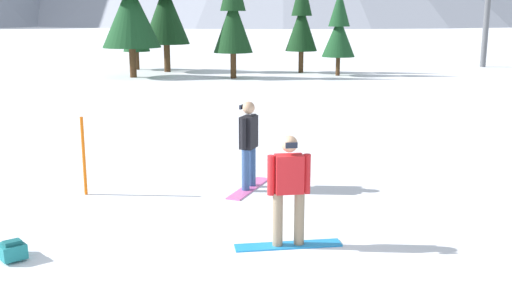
{
  "coord_description": "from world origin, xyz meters",
  "views": [
    {
      "loc": [
        -0.52,
        -7.04,
        3.34
      ],
      "look_at": [
        1.25,
        3.47,
        1.0
      ],
      "focal_mm": 41.73,
      "sensor_mm": 36.0,
      "label": 1
    }
  ],
  "objects_px": {
    "pine_tree_broad": "(302,18)",
    "snowboarder_midground": "(249,144)",
    "pine_tree_tall": "(165,2)",
    "backpack_teal": "(12,250)",
    "trail_marker_pole": "(84,156)",
    "pine_tree_short": "(130,2)",
    "pine_tree_slender": "(339,29)",
    "pine_tree_leaning": "(136,24)",
    "pine_tree_twin": "(233,14)",
    "snowboarder_foreground": "(289,189)"
  },
  "relations": [
    {
      "from": "pine_tree_broad",
      "to": "trail_marker_pole",
      "type": "bearing_deg",
      "value": -113.3
    },
    {
      "from": "backpack_teal",
      "to": "trail_marker_pole",
      "type": "xyz_separation_m",
      "value": [
        0.68,
        2.96,
        0.61
      ]
    },
    {
      "from": "snowboarder_foreground",
      "to": "pine_tree_twin",
      "type": "distance_m",
      "value": 23.46
    },
    {
      "from": "pine_tree_tall",
      "to": "backpack_teal",
      "type": "bearing_deg",
      "value": -95.76
    },
    {
      "from": "snowboarder_foreground",
      "to": "pine_tree_leaning",
      "type": "xyz_separation_m",
      "value": [
        -2.92,
        29.18,
        1.85
      ]
    },
    {
      "from": "trail_marker_pole",
      "to": "pine_tree_leaning",
      "type": "bearing_deg",
      "value": 89.35
    },
    {
      "from": "pine_tree_twin",
      "to": "pine_tree_broad",
      "type": "bearing_deg",
      "value": 29.64
    },
    {
      "from": "pine_tree_twin",
      "to": "snowboarder_midground",
      "type": "bearing_deg",
      "value": -96.61
    },
    {
      "from": "pine_tree_broad",
      "to": "snowboarder_midground",
      "type": "bearing_deg",
      "value": -106.24
    },
    {
      "from": "trail_marker_pole",
      "to": "pine_tree_tall",
      "type": "bearing_deg",
      "value": 85.13
    },
    {
      "from": "pine_tree_short",
      "to": "pine_tree_leaning",
      "type": "height_order",
      "value": "pine_tree_short"
    },
    {
      "from": "snowboarder_midground",
      "to": "backpack_teal",
      "type": "xyz_separation_m",
      "value": [
        -3.77,
        -2.81,
        -0.77
      ]
    },
    {
      "from": "pine_tree_tall",
      "to": "pine_tree_short",
      "type": "distance_m",
      "value": 3.43
    },
    {
      "from": "trail_marker_pole",
      "to": "pine_tree_twin",
      "type": "bearing_deg",
      "value": 74.86
    },
    {
      "from": "backpack_teal",
      "to": "pine_tree_short",
      "type": "bearing_deg",
      "value": 87.95
    },
    {
      "from": "pine_tree_leaning",
      "to": "pine_tree_short",
      "type": "bearing_deg",
      "value": -91.24
    },
    {
      "from": "snowboarder_midground",
      "to": "pine_tree_broad",
      "type": "relative_size",
      "value": 0.3
    },
    {
      "from": "trail_marker_pole",
      "to": "pine_tree_tall",
      "type": "distance_m",
      "value": 24.61
    },
    {
      "from": "pine_tree_tall",
      "to": "pine_tree_short",
      "type": "bearing_deg",
      "value": -123.18
    },
    {
      "from": "backpack_teal",
      "to": "pine_tree_slender",
      "type": "relative_size",
      "value": 0.12
    },
    {
      "from": "snowboarder_foreground",
      "to": "pine_tree_tall",
      "type": "bearing_deg",
      "value": 92.38
    },
    {
      "from": "pine_tree_tall",
      "to": "pine_tree_twin",
      "type": "distance_m",
      "value": 5.44
    },
    {
      "from": "pine_tree_slender",
      "to": "pine_tree_twin",
      "type": "height_order",
      "value": "pine_tree_twin"
    },
    {
      "from": "snowboarder_midground",
      "to": "pine_tree_short",
      "type": "height_order",
      "value": "pine_tree_short"
    },
    {
      "from": "pine_tree_tall",
      "to": "pine_tree_broad",
      "type": "height_order",
      "value": "pine_tree_tall"
    },
    {
      "from": "snowboarder_foreground",
      "to": "backpack_teal",
      "type": "xyz_separation_m",
      "value": [
        -3.89,
        0.18,
        -0.74
      ]
    },
    {
      "from": "snowboarder_midground",
      "to": "pine_tree_broad",
      "type": "bearing_deg",
      "value": 73.76
    },
    {
      "from": "backpack_teal",
      "to": "snowboarder_midground",
      "type": "bearing_deg",
      "value": 36.71
    },
    {
      "from": "snowboarder_foreground",
      "to": "pine_tree_slender",
      "type": "bearing_deg",
      "value": 71.13
    },
    {
      "from": "pine_tree_tall",
      "to": "pine_tree_broad",
      "type": "xyz_separation_m",
      "value": [
        7.62,
        -1.8,
        -0.91
      ]
    },
    {
      "from": "trail_marker_pole",
      "to": "pine_tree_twin",
      "type": "height_order",
      "value": "pine_tree_twin"
    },
    {
      "from": "pine_tree_short",
      "to": "snowboarder_foreground",
      "type": "bearing_deg",
      "value": -83.01
    },
    {
      "from": "pine_tree_short",
      "to": "pine_tree_slender",
      "type": "height_order",
      "value": "pine_tree_short"
    },
    {
      "from": "trail_marker_pole",
      "to": "pine_tree_slender",
      "type": "height_order",
      "value": "pine_tree_slender"
    },
    {
      "from": "backpack_teal",
      "to": "pine_tree_tall",
      "type": "distance_m",
      "value": 27.68
    },
    {
      "from": "pine_tree_short",
      "to": "pine_tree_broad",
      "type": "distance_m",
      "value": 9.6
    },
    {
      "from": "pine_tree_tall",
      "to": "pine_tree_twin",
      "type": "height_order",
      "value": "pine_tree_tall"
    },
    {
      "from": "snowboarder_foreground",
      "to": "pine_tree_broad",
      "type": "height_order",
      "value": "pine_tree_broad"
    },
    {
      "from": "snowboarder_foreground",
      "to": "pine_tree_tall",
      "type": "xyz_separation_m",
      "value": [
        -1.14,
        27.45,
        3.12
      ]
    },
    {
      "from": "pine_tree_slender",
      "to": "pine_tree_leaning",
      "type": "bearing_deg",
      "value": 153.31
    },
    {
      "from": "pine_tree_slender",
      "to": "pine_tree_broad",
      "type": "xyz_separation_m",
      "value": [
        -1.6,
        1.99,
        0.53
      ]
    },
    {
      "from": "backpack_teal",
      "to": "pine_tree_short",
      "type": "relative_size",
      "value": 0.08
    },
    {
      "from": "pine_tree_leaning",
      "to": "trail_marker_pole",
      "type": "bearing_deg",
      "value": -90.65
    },
    {
      "from": "trail_marker_pole",
      "to": "pine_tree_twin",
      "type": "distance_m",
      "value": 20.97
    },
    {
      "from": "snowboarder_foreground",
      "to": "pine_tree_broad",
      "type": "distance_m",
      "value": 26.55
    },
    {
      "from": "snowboarder_foreground",
      "to": "snowboarder_midground",
      "type": "distance_m",
      "value": 2.99
    },
    {
      "from": "snowboarder_foreground",
      "to": "backpack_teal",
      "type": "distance_m",
      "value": 3.96
    },
    {
      "from": "snowboarder_midground",
      "to": "pine_tree_broad",
      "type": "xyz_separation_m",
      "value": [
        6.6,
        22.66,
        2.18
      ]
    },
    {
      "from": "snowboarder_midground",
      "to": "pine_tree_short",
      "type": "distance_m",
      "value": 21.99
    },
    {
      "from": "snowboarder_midground",
      "to": "pine_tree_leaning",
      "type": "relative_size",
      "value": 0.34
    }
  ]
}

